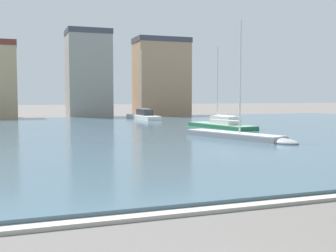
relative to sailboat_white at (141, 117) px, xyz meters
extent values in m
cube|color=#3D5666|center=(-11.35, -17.76, -0.42)|extent=(91.12, 50.39, 0.24)
cube|color=#ADA89E|center=(-11.35, -43.21, -0.48)|extent=(91.12, 0.50, 0.12)
cube|color=white|center=(0.04, -0.61, -0.18)|extent=(2.43, 8.37, 0.71)
ellipsoid|color=white|center=(-0.24, 3.31, -0.18)|extent=(1.86, 3.00, 0.67)
cube|color=silver|center=(0.04, -0.61, 0.20)|extent=(2.38, 8.20, 0.06)
cube|color=#333338|center=(0.09, -1.22, 0.62)|extent=(1.49, 2.97, 0.78)
cylinder|color=silver|center=(0.00, 0.01, 4.51)|extent=(0.12, 0.12, 8.68)
cylinder|color=silver|center=(0.10, -1.43, 1.07)|extent=(0.29, 2.89, 0.08)
cube|color=#236B42|center=(2.79, -17.62, -0.25)|extent=(3.51, 8.70, 0.57)
ellipsoid|color=#236B42|center=(2.11, -13.65, -0.25)|extent=(2.38, 3.24, 0.54)
cube|color=gray|center=(2.79, -17.62, 0.06)|extent=(3.44, 8.53, 0.06)
cube|color=silver|center=(2.89, -18.24, 0.48)|extent=(1.96, 3.17, 0.77)
cylinder|color=silver|center=(2.68, -16.99, 3.77)|extent=(0.12, 0.12, 7.48)
cylinder|color=silver|center=(2.93, -18.45, 0.93)|extent=(0.58, 2.94, 0.08)
cube|color=#939399|center=(-0.91, -26.79, -0.23)|extent=(4.28, 8.49, 0.61)
ellipsoid|color=#939399|center=(0.40, -30.57, -0.23)|extent=(2.34, 3.26, 0.58)
cube|color=#B1B1B5|center=(-0.91, -26.79, 0.10)|extent=(4.19, 8.32, 0.06)
cylinder|color=silver|center=(-0.70, -27.39, 4.09)|extent=(0.12, 0.12, 8.03)
cylinder|color=silver|center=(-1.19, -25.99, 0.97)|extent=(1.04, 2.81, 0.08)
cube|color=gray|center=(-5.08, 11.00, 5.66)|extent=(6.40, 5.49, 12.40)
cube|color=#42424C|center=(-5.08, 11.00, 12.26)|extent=(6.53, 5.60, 0.80)
cube|color=tan|center=(6.49, 10.59, 5.28)|extent=(8.45, 5.03, 11.64)
cube|color=#42424C|center=(6.49, 10.59, 11.50)|extent=(8.62, 5.13, 0.80)
camera|label=1|loc=(-15.88, -54.19, 2.84)|focal=45.55mm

